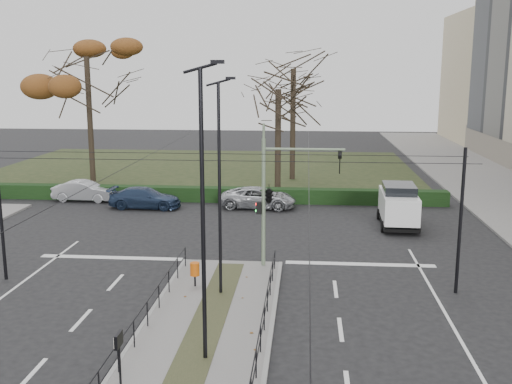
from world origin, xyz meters
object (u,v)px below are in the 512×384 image
at_px(streetlamp_median_near, 203,214).
at_px(bare_tree_center, 293,77).
at_px(streetlamp_median_far, 220,187).
at_px(parked_car_second, 84,191).
at_px(litter_bin, 195,269).
at_px(rust_tree, 86,57).
at_px(parked_car_third, 145,198).
at_px(info_panel, 119,348).
at_px(white_van, 398,204).
at_px(parked_car_fourth, 259,198).
at_px(traffic_light, 271,193).
at_px(bare_tree_near, 278,97).

height_order(streetlamp_median_near, bare_tree_center, bare_tree_center).
distance_m(streetlamp_median_far, bare_tree_center, 27.04).
bearing_deg(parked_car_second, litter_bin, -145.29).
xyz_separation_m(streetlamp_median_far, rust_tree, (-14.01, 24.10, 5.55)).
relative_size(litter_bin, rust_tree, 0.08).
height_order(litter_bin, parked_car_third, parked_car_third).
bearing_deg(info_panel, rust_tree, 111.06).
bearing_deg(litter_bin, parked_car_second, 123.48).
height_order(streetlamp_median_far, white_van, streetlamp_median_far).
relative_size(info_panel, streetlamp_median_near, 0.21).
height_order(parked_car_second, rust_tree, rust_tree).
relative_size(streetlamp_median_far, rust_tree, 0.65).
bearing_deg(parked_car_second, white_van, -102.77).
relative_size(parked_car_fourth, rust_tree, 0.38).
xyz_separation_m(streetlamp_median_far, parked_car_fourth, (0.21, 16.06, -3.81)).
bearing_deg(parked_car_fourth, traffic_light, -170.23).
relative_size(traffic_light, parked_car_second, 1.36).
xyz_separation_m(litter_bin, rust_tree, (-12.82, 23.44, 9.19)).
height_order(info_panel, streetlamp_median_far, streetlamp_median_far).
height_order(info_panel, bare_tree_near, bare_tree_near).
distance_m(white_van, rust_tree, 27.22).
bearing_deg(streetlamp_median_near, parked_car_fourth, 90.29).
distance_m(traffic_light, parked_car_second, 19.58).
distance_m(litter_bin, bare_tree_near, 21.28).
distance_m(litter_bin, rust_tree, 28.25).
bearing_deg(bare_tree_near, parked_car_fourth, -102.08).
height_order(parked_car_third, rust_tree, rust_tree).
relative_size(traffic_light, bare_tree_center, 0.49).
distance_m(streetlamp_median_near, bare_tree_near, 26.58).
relative_size(parked_car_third, bare_tree_center, 0.39).
bearing_deg(info_panel, streetlamp_median_near, 54.18).
xyz_separation_m(streetlamp_median_near, bare_tree_near, (0.92, 26.46, 2.34)).
relative_size(parked_car_third, parked_car_fourth, 0.96).
bearing_deg(litter_bin, traffic_light, 45.52).
height_order(bare_tree_center, bare_tree_near, bare_tree_center).
xyz_separation_m(info_panel, white_van, (10.31, 20.20, -0.38)).
height_order(info_panel, parked_car_fourth, info_panel).
distance_m(info_panel, bare_tree_center, 35.72).
bearing_deg(parked_car_second, parked_car_fourth, -94.00).
xyz_separation_m(traffic_light, white_van, (6.96, 8.30, -2.25)).
relative_size(info_panel, bare_tree_near, 0.19).
xyz_separation_m(parked_car_fourth, bare_tree_near, (1.03, 4.81, 6.42)).
bearing_deg(white_van, streetlamp_median_far, -126.09).
relative_size(streetlamp_median_far, bare_tree_near, 0.85).
xyz_separation_m(traffic_light, info_panel, (-3.35, -11.90, -1.87)).
bearing_deg(parked_car_second, rust_tree, 16.53).
bearing_deg(info_panel, streetlamp_median_far, 79.19).
xyz_separation_m(white_van, bare_tree_near, (-7.50, 8.88, 5.81)).
height_order(rust_tree, bare_tree_near, rust_tree).
relative_size(traffic_light, rust_tree, 0.45).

